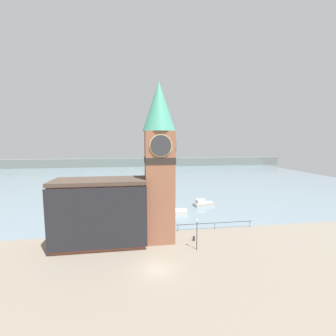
{
  "coord_description": "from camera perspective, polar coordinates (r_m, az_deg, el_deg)",
  "views": [
    {
      "loc": [
        -2.42,
        -24.49,
        14.75
      ],
      "look_at": [
        2.09,
        5.99,
        11.16
      ],
      "focal_mm": 24.0,
      "sensor_mm": 36.0,
      "label": 1
    }
  ],
  "objects": [
    {
      "name": "pier_railing",
      "position": [
        40.06,
        11.8,
        -13.62
      ],
      "size": [
        13.37,
        0.08,
        1.09
      ],
      "color": "#333338",
      "rests_on": "ground_plane"
    },
    {
      "name": "far_shoreline",
      "position": [
        136.02,
        -7.37,
        1.43
      ],
      "size": [
        180.0,
        3.0,
        5.0
      ],
      "color": "slate",
      "rests_on": "water"
    },
    {
      "name": "water",
      "position": [
        96.61,
        -6.89,
        -2.18
      ],
      "size": [
        160.0,
        120.0,
        0.0
      ],
      "color": "gray",
      "rests_on": "ground_plane"
    },
    {
      "name": "lamp_post",
      "position": [
        31.94,
        7.37,
        -15.08
      ],
      "size": [
        0.32,
        0.32,
        4.27
      ],
      "color": "black",
      "rests_on": "ground_plane"
    },
    {
      "name": "pier_building",
      "position": [
        33.91,
        -16.75,
        -10.73
      ],
      "size": [
        12.94,
        5.66,
        9.53
      ],
      "color": "brown",
      "rests_on": "ground_plane"
    },
    {
      "name": "mooring_bollard_near",
      "position": [
        35.47,
        6.58,
        -17.24
      ],
      "size": [
        0.35,
        0.35,
        0.76
      ],
      "color": "#2D2D33",
      "rests_on": "ground_plane"
    },
    {
      "name": "ground_plane",
      "position": [
        28.69,
        -2.62,
        -24.3
      ],
      "size": [
        160.0,
        160.0,
        0.0
      ],
      "primitive_type": "plane",
      "color": "gray"
    },
    {
      "name": "boat_near",
      "position": [
        46.4,
        1.22,
        -11.0
      ],
      "size": [
        5.68,
        2.83,
        1.78
      ],
      "rotation": [
        0.0,
        0.0,
        -0.16
      ],
      "color": "silver",
      "rests_on": "water"
    },
    {
      "name": "boat_far",
      "position": [
        53.35,
        8.81,
        -8.85
      ],
      "size": [
        4.85,
        2.9,
        1.54
      ],
      "rotation": [
        0.0,
        0.0,
        0.19
      ],
      "color": "#B7B2A8",
      "rests_on": "water"
    },
    {
      "name": "clock_tower",
      "position": [
        32.75,
        -2.22,
        2.44
      ],
      "size": [
        4.74,
        4.74,
        23.24
      ],
      "color": "#935B42",
      "rests_on": "ground_plane"
    }
  ]
}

